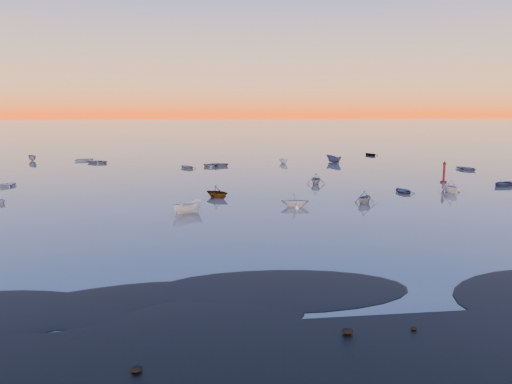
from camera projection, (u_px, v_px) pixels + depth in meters
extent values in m
plane|color=#695F58|center=(230.00, 150.00, 127.40)|extent=(600.00, 600.00, 0.00)
imported|color=white|center=(188.00, 213.00, 52.47)|extent=(3.36, 3.89, 1.27)
imported|color=white|center=(450.00, 192.00, 64.92)|extent=(3.69, 1.69, 1.28)
cylinder|color=#430E0E|center=(443.00, 182.00, 73.32)|extent=(0.93, 0.93, 0.31)
cylinder|color=#430E0E|center=(444.00, 173.00, 73.10)|extent=(0.33, 0.33, 2.68)
cone|color=#430E0E|center=(445.00, 163.00, 72.83)|extent=(0.62, 0.62, 0.52)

